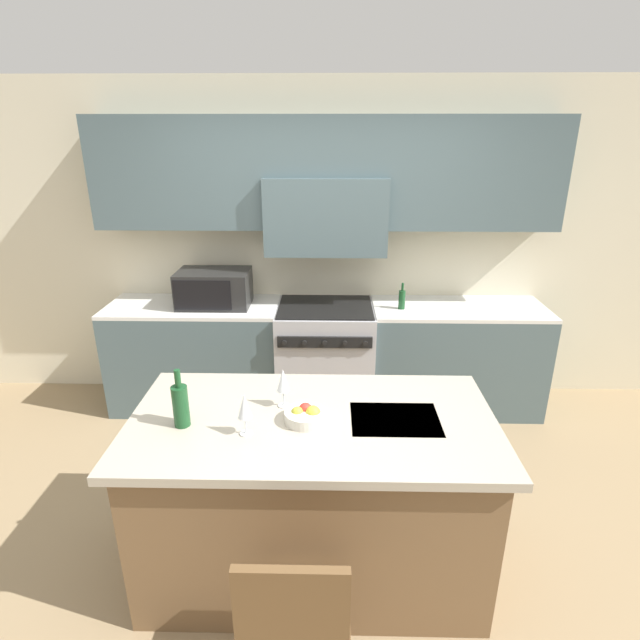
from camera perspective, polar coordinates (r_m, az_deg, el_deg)
ground_plane at (r=3.25m, az=0.20°, el=-23.74°), size 10.00×10.00×0.00m
back_cabinetry at (r=4.23m, az=0.69°, el=11.49°), size 10.00×0.46×2.70m
back_counter at (r=4.32m, az=0.59°, el=-4.15°), size 3.65×0.62×0.92m
range_stove at (r=4.30m, az=0.59°, el=-4.25°), size 0.80×0.70×0.92m
microwave at (r=4.21m, az=-12.02°, el=3.56°), size 0.59×0.39×0.29m
kitchen_island at (r=2.81m, az=-0.81°, el=-19.21°), size 1.84×0.96×0.94m
island_chair at (r=2.20m, az=-2.90°, el=-31.44°), size 0.42×0.40×0.94m
wine_bottle at (r=2.52m, az=-15.65°, el=-9.30°), size 0.08×0.08×0.30m
wine_glass_near at (r=2.37m, az=-8.61°, el=-9.83°), size 0.07×0.07×0.21m
wine_glass_far at (r=2.58m, az=-4.24°, el=-6.99°), size 0.07×0.07×0.21m
fruit_bowl at (r=2.50m, az=-1.64°, el=-10.79°), size 0.21×0.21×0.08m
oil_bottle_on_counter at (r=4.11m, az=9.34°, el=2.38°), size 0.05×0.05×0.22m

